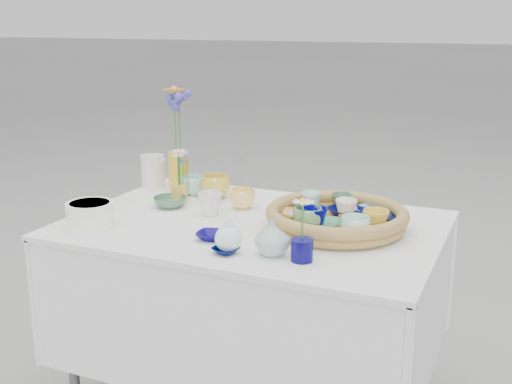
% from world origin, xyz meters
% --- Properties ---
extents(wicker_tray, '(0.47, 0.47, 0.08)m').
position_xyz_m(wicker_tray, '(0.28, 0.05, 0.80)').
color(wicker_tray, olive).
rests_on(wicker_tray, display_table).
extents(tray_ceramic_0, '(0.16, 0.16, 0.03)m').
position_xyz_m(tray_ceramic_0, '(0.28, 0.15, 0.80)').
color(tray_ceramic_0, '#080B47').
rests_on(tray_ceramic_0, wicker_tray).
extents(tray_ceramic_1, '(0.12, 0.12, 0.03)m').
position_xyz_m(tray_ceramic_1, '(0.41, 0.13, 0.80)').
color(tray_ceramic_1, '#091145').
rests_on(tray_ceramic_1, wicker_tray).
extents(tray_ceramic_2, '(0.11, 0.11, 0.08)m').
position_xyz_m(tray_ceramic_2, '(0.42, 0.01, 0.82)').
color(tray_ceramic_2, gold).
rests_on(tray_ceramic_2, wicker_tray).
extents(tray_ceramic_3, '(0.12, 0.12, 0.03)m').
position_xyz_m(tray_ceramic_3, '(0.26, -0.01, 0.80)').
color(tray_ceramic_3, '#35834F').
rests_on(tray_ceramic_3, wicker_tray).
extents(tray_ceramic_4, '(0.10, 0.10, 0.08)m').
position_xyz_m(tray_ceramic_4, '(0.21, -0.05, 0.82)').
color(tray_ceramic_4, '#639D65').
rests_on(tray_ceramic_4, wicker_tray).
extents(tray_ceramic_5, '(0.14, 0.14, 0.03)m').
position_xyz_m(tray_ceramic_5, '(0.18, 0.04, 0.80)').
color(tray_ceramic_5, '#91D7C2').
rests_on(tray_ceramic_5, wicker_tray).
extents(tray_ceramic_6, '(0.09, 0.09, 0.07)m').
position_xyz_m(tray_ceramic_6, '(0.15, 0.16, 0.82)').
color(tray_ceramic_6, '#A9E6D9').
rests_on(tray_ceramic_6, wicker_tray).
extents(tray_ceramic_7, '(0.08, 0.08, 0.07)m').
position_xyz_m(tray_ceramic_7, '(0.29, 0.11, 0.82)').
color(tray_ceramic_7, white).
rests_on(tray_ceramic_7, wicker_tray).
extents(tray_ceramic_8, '(0.13, 0.13, 0.03)m').
position_xyz_m(tray_ceramic_8, '(0.36, 0.19, 0.80)').
color(tray_ceramic_8, '#7CAFFB').
rests_on(tray_ceramic_8, wicker_tray).
extents(tray_ceramic_9, '(0.11, 0.11, 0.08)m').
position_xyz_m(tray_ceramic_9, '(0.23, -0.04, 0.82)').
color(tray_ceramic_9, '#020274').
rests_on(tray_ceramic_9, wicker_tray).
extents(tray_ceramic_10, '(0.10, 0.10, 0.03)m').
position_xyz_m(tray_ceramic_10, '(0.11, 0.04, 0.80)').
color(tray_ceramic_10, '#E7B161').
rests_on(tray_ceramic_10, wicker_tray).
extents(tray_ceramic_11, '(0.12, 0.12, 0.07)m').
position_xyz_m(tray_ceramic_11, '(0.38, -0.07, 0.82)').
color(tray_ceramic_11, '#B8EEDD').
rests_on(tray_ceramic_11, wicker_tray).
extents(tray_ceramic_12, '(0.08, 0.08, 0.07)m').
position_xyz_m(tray_ceramic_12, '(0.25, 0.20, 0.82)').
color(tray_ceramic_12, '#42724E').
rests_on(tray_ceramic_12, wicker_tray).
extents(loose_ceramic_0, '(0.15, 0.15, 0.09)m').
position_xyz_m(loose_ceramic_0, '(-0.27, 0.23, 0.81)').
color(loose_ceramic_0, gold).
rests_on(loose_ceramic_0, display_table).
extents(loose_ceramic_1, '(0.12, 0.12, 0.07)m').
position_xyz_m(loose_ceramic_1, '(-0.11, 0.15, 0.80)').
color(loose_ceramic_1, '#FFD764').
rests_on(loose_ceramic_1, display_table).
extents(loose_ceramic_2, '(0.14, 0.14, 0.04)m').
position_xyz_m(loose_ceramic_2, '(-0.36, 0.05, 0.78)').
color(loose_ceramic_2, '#3F6D46').
rests_on(loose_ceramic_2, display_table).
extents(loose_ceramic_3, '(0.11, 0.11, 0.08)m').
position_xyz_m(loose_ceramic_3, '(-0.18, 0.02, 0.81)').
color(loose_ceramic_3, silver).
rests_on(loose_ceramic_3, display_table).
extents(loose_ceramic_4, '(0.11, 0.11, 0.02)m').
position_xyz_m(loose_ceramic_4, '(-0.05, -0.21, 0.78)').
color(loose_ceramic_4, '#080258').
rests_on(loose_ceramic_4, display_table).
extents(loose_ceramic_5, '(0.09, 0.09, 0.07)m').
position_xyz_m(loose_ceramic_5, '(-0.37, 0.24, 0.80)').
color(loose_ceramic_5, '#9AD4C3').
rests_on(loose_ceramic_5, display_table).
extents(loose_ceramic_6, '(0.10, 0.10, 0.02)m').
position_xyz_m(loose_ceramic_6, '(0.04, -0.30, 0.77)').
color(loose_ceramic_6, '#00093E').
rests_on(loose_ceramic_6, display_table).
extents(fluted_bowl, '(0.19, 0.19, 0.08)m').
position_xyz_m(fluted_bowl, '(-0.49, -0.26, 0.81)').
color(fluted_bowl, white).
rests_on(fluted_bowl, display_table).
extents(bud_vase_paleblue, '(0.10, 0.10, 0.13)m').
position_xyz_m(bud_vase_paleblue, '(0.05, -0.29, 0.83)').
color(bud_vase_paleblue, white).
rests_on(bud_vase_paleblue, display_table).
extents(bud_vase_seafoam, '(0.14, 0.14, 0.11)m').
position_xyz_m(bud_vase_seafoam, '(0.18, -0.26, 0.82)').
color(bud_vase_seafoam, '#9AB6AE').
rests_on(bud_vase_seafoam, display_table).
extents(bud_vase_cobalt, '(0.08, 0.08, 0.07)m').
position_xyz_m(bud_vase_cobalt, '(0.27, -0.27, 0.80)').
color(bud_vase_cobalt, '#07044D').
rests_on(bud_vase_cobalt, display_table).
extents(single_daisy, '(0.08, 0.08, 0.13)m').
position_xyz_m(single_daisy, '(0.27, -0.26, 0.89)').
color(single_daisy, white).
rests_on(single_daisy, bud_vase_cobalt).
extents(tall_vase_yellow, '(0.10, 0.10, 0.16)m').
position_xyz_m(tall_vase_yellow, '(-0.46, 0.28, 0.84)').
color(tall_vase_yellow, gold).
rests_on(tall_vase_yellow, display_table).
extents(gerbera, '(0.11, 0.11, 0.27)m').
position_xyz_m(gerbera, '(-0.46, 0.27, 1.05)').
color(gerbera, orange).
rests_on(gerbera, tall_vase_yellow).
extents(hydrangea, '(0.11, 0.11, 0.28)m').
position_xyz_m(hydrangea, '(-0.45, 0.27, 1.03)').
color(hydrangea, '#39379A').
rests_on(hydrangea, tall_vase_yellow).
extents(white_pitcher, '(0.15, 0.11, 0.13)m').
position_xyz_m(white_pitcher, '(-0.59, 0.29, 0.83)').
color(white_pitcher, silver).
rests_on(white_pitcher, display_table).
extents(daisy_cup, '(0.06, 0.06, 0.07)m').
position_xyz_m(daisy_cup, '(-0.37, 0.13, 0.80)').
color(daisy_cup, gold).
rests_on(daisy_cup, display_table).
extents(daisy_posy, '(0.10, 0.10, 0.14)m').
position_xyz_m(daisy_posy, '(-0.36, 0.14, 0.90)').
color(daisy_posy, white).
rests_on(daisy_posy, daisy_cup).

